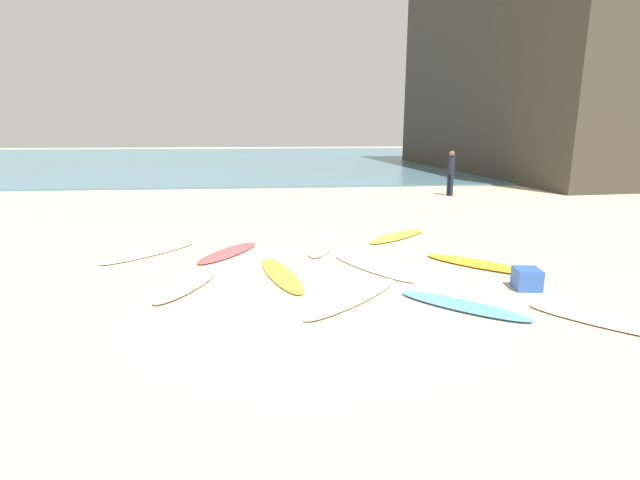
% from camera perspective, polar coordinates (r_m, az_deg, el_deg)
% --- Properties ---
extents(ground_plane, '(120.00, 120.00, 0.00)m').
position_cam_1_polar(ground_plane, '(8.10, -0.39, -6.85)').
color(ground_plane, '#C6B28E').
extents(ocean_water, '(120.00, 40.00, 0.08)m').
position_cam_1_polar(ocean_water, '(42.33, -4.64, 9.63)').
color(ocean_water, slate).
rests_on(ocean_water, ground_plane).
extents(coastal_headland, '(21.96, 21.94, 12.89)m').
position_cam_1_polar(coastal_headland, '(36.77, 32.00, 17.16)').
color(coastal_headland, '#3D382D').
rests_on(coastal_headland, ground_plane).
extents(surfboard_0, '(1.16, 1.96, 0.09)m').
position_cam_1_polar(surfboard_0, '(8.85, -15.68, -5.29)').
color(surfboard_0, silver).
rests_on(surfboard_0, ground_plane).
extents(surfboard_1, '(1.07, 2.46, 0.06)m').
position_cam_1_polar(surfboard_1, '(9.22, -4.65, -4.14)').
color(surfboard_1, orange).
rests_on(surfboard_1, ground_plane).
extents(surfboard_2, '(1.98, 2.16, 0.06)m').
position_cam_1_polar(surfboard_2, '(11.43, -19.66, -1.44)').
color(surfboard_2, silver).
rests_on(surfboard_2, ground_plane).
extents(surfboard_3, '(1.91, 1.80, 0.09)m').
position_cam_1_polar(surfboard_3, '(7.96, 16.68, -7.47)').
color(surfboard_3, '#5296D7').
rests_on(surfboard_3, ground_plane).
extents(surfboard_4, '(2.09, 2.14, 0.08)m').
position_cam_1_polar(surfboard_4, '(7.99, 3.99, -6.88)').
color(surfboard_4, white).
rests_on(surfboard_4, ground_plane).
extents(surfboard_5, '(1.54, 2.09, 0.07)m').
position_cam_1_polar(surfboard_5, '(10.96, -10.91, -1.47)').
color(surfboard_5, '#D54B50').
rests_on(surfboard_5, ground_plane).
extents(surfboard_6, '(1.18, 2.53, 0.07)m').
position_cam_1_polar(surfboard_6, '(11.49, 0.32, -0.53)').
color(surfboard_6, white).
rests_on(surfboard_6, ground_plane).
extents(surfboard_7, '(2.03, 1.86, 0.08)m').
position_cam_1_polar(surfboard_7, '(12.52, 9.25, 0.48)').
color(surfboard_7, yellow).
rests_on(surfboard_7, ground_plane).
extents(surfboard_8, '(1.61, 2.29, 0.06)m').
position_cam_1_polar(surfboard_8, '(9.72, 6.26, -3.25)').
color(surfboard_8, '#F3ECC4').
rests_on(surfboard_8, ground_plane).
extents(surfboard_9, '(2.05, 2.04, 0.09)m').
position_cam_1_polar(surfboard_9, '(10.38, 18.52, -2.73)').
color(surfboard_9, gold).
rests_on(surfboard_9, ground_plane).
extents(surfboard_10, '(2.05, 2.06, 0.07)m').
position_cam_1_polar(surfboard_10, '(8.20, 31.77, -8.44)').
color(surfboard_10, white).
rests_on(surfboard_10, ground_plane).
extents(beachgoer_near, '(0.35, 0.35, 1.84)m').
position_cam_1_polar(beachgoer_near, '(20.49, 15.37, 7.99)').
color(beachgoer_near, '#191E33').
rests_on(beachgoer_near, ground_plane).
extents(beach_cooler, '(0.49, 0.50, 0.37)m').
position_cam_1_polar(beach_cooler, '(9.20, 23.47, -4.28)').
color(beach_cooler, '#2D56B2').
rests_on(beach_cooler, ground_plane).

